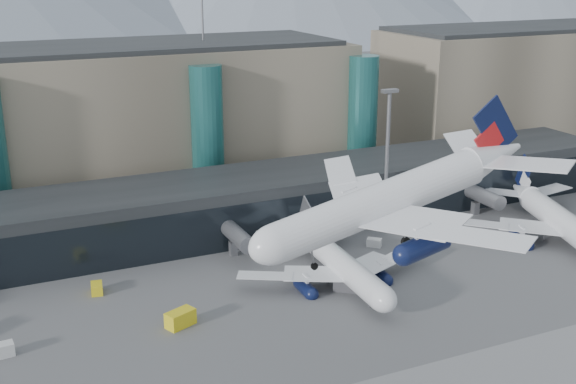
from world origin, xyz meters
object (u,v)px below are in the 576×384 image
object	(u,v)px
veh_a	(1,350)
veh_d	(428,243)
veh_h	(180,318)
hero_jet	(406,185)
veh_b	(97,288)
jet_parked_mid	(335,252)
lightmast_mid	(387,151)
jet_parked_right	(554,209)
veh_c	(347,284)
veh_g	(374,243)

from	to	relation	value
veh_a	veh_d	bearing A→B (deg)	2.10
veh_a	veh_h	world-z (taller)	veh_h
hero_jet	veh_b	distance (m)	55.93
hero_jet	jet_parked_mid	bearing A→B (deg)	69.37
lightmast_mid	jet_parked_right	size ratio (longest dim) A/B	0.65
veh_c	veh_g	size ratio (longest dim) A/B	1.57
veh_b	veh_c	xyz separation A→B (m)	(34.06, -14.46, 0.30)
veh_h	jet_parked_right	bearing A→B (deg)	-18.62
jet_parked_mid	veh_d	size ratio (longest dim) A/B	13.01
hero_jet	veh_h	world-z (taller)	hero_jet
jet_parked_right	veh_b	bearing A→B (deg)	101.74
lightmast_mid	hero_jet	world-z (taller)	hero_jet
veh_c	veh_d	size ratio (longest dim) A/B	1.49
lightmast_mid	veh_d	distance (m)	17.89
lightmast_mid	veh_c	world-z (taller)	lightmast_mid
hero_jet	veh_b	bearing A→B (deg)	115.41
lightmast_mid	hero_jet	distance (m)	59.53
hero_jet	veh_b	world-z (taller)	hero_jet
hero_jet	veh_d	xyz separation A→B (m)	(31.67, 38.81, -25.36)
veh_b	veh_d	bearing A→B (deg)	-86.46
veh_g	veh_h	world-z (taller)	veh_h
jet_parked_mid	veh_a	bearing A→B (deg)	97.04
jet_parked_right	veh_g	world-z (taller)	jet_parked_right
lightmast_mid	jet_parked_mid	world-z (taller)	lightmast_mid
jet_parked_mid	jet_parked_right	world-z (taller)	jet_parked_right
veh_a	veh_d	size ratio (longest dim) A/B	1.16
jet_parked_mid	veh_g	xyz separation A→B (m)	(12.12, 8.22, -3.37)
veh_d	veh_a	bearing A→B (deg)	144.91
veh_a	lightmast_mid	bearing A→B (deg)	11.53
veh_a	veh_g	size ratio (longest dim) A/B	1.22
jet_parked_right	lightmast_mid	bearing A→B (deg)	77.17
veh_g	veh_h	size ratio (longest dim) A/B	0.62
veh_c	veh_d	world-z (taller)	veh_c
veh_c	veh_d	distance (m)	23.16
veh_b	veh_d	distance (m)	55.49
hero_jet	veh_b	xyz separation A→B (m)	(-23.58, 43.94, -25.33)
veh_a	hero_jet	bearing A→B (deg)	-43.74
jet_parked_mid	veh_a	xyz separation A→B (m)	(-48.78, -3.86, -3.24)
veh_h	hero_jet	bearing A→B (deg)	-85.56
jet_parked_mid	veh_c	distance (m)	5.93
hero_jet	veh_g	world-z (taller)	hero_jet
lightmast_mid	jet_parked_right	bearing A→B (deg)	-31.25
veh_b	veh_h	distance (m)	17.06
jet_parked_mid	jet_parked_right	bearing A→B (deg)	-87.30
jet_parked_mid	veh_c	world-z (taller)	jet_parked_mid
veh_b	veh_c	world-z (taller)	veh_c
veh_a	veh_g	distance (m)	62.08
jet_parked_mid	veh_g	world-z (taller)	jet_parked_mid
veh_b	veh_d	world-z (taller)	veh_b
hero_jet	veh_h	xyz separation A→B (m)	(-15.20, 29.08, -25.00)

